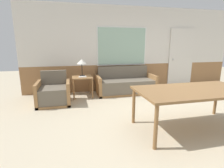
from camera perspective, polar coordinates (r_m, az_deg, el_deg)
ground_plane at (r=3.95m, az=20.55°, el=-10.66°), size 16.00×16.00×0.00m
wall_back at (r=5.98m, az=7.18°, el=11.22°), size 7.20×0.09×2.70m
couch at (r=5.52m, az=4.48°, el=-0.34°), size 1.81×0.77×0.82m
armchair at (r=4.78m, az=-18.45°, el=-3.04°), size 0.82×0.81×0.83m
side_table at (r=5.17m, az=-9.70°, el=1.36°), size 0.58×0.58×0.60m
table_lamp at (r=5.20m, az=-9.85°, el=7.07°), size 0.29×0.29×0.50m
book_stack at (r=5.05m, az=-9.60°, el=2.32°), size 0.22×0.13×0.03m
dining_table at (r=3.44m, az=25.19°, el=-2.57°), size 2.03×1.04×0.74m
entry_door at (r=6.77m, az=21.55°, el=7.84°), size 0.94×0.09×2.06m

